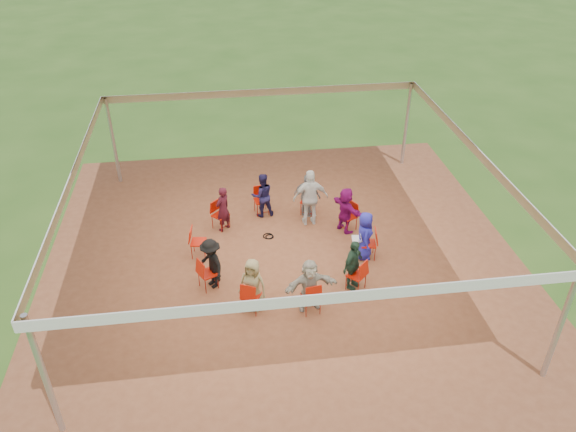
{
  "coord_description": "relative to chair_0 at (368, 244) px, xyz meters",
  "views": [
    {
      "loc": [
        -1.57,
        -12.48,
        9.45
      ],
      "look_at": [
        0.17,
        0.3,
        1.13
      ],
      "focal_mm": 35.0,
      "sensor_mm": 36.0,
      "label": 1
    }
  ],
  "objects": [
    {
      "name": "person_seated_8",
      "position": [
        -0.74,
        -1.21,
        0.27
      ],
      "size": [
        0.89,
        0.89,
        1.42
      ],
      "primitive_type": "imported",
      "rotation": [
        0.0,
        0.0,
        0.79
      ],
      "color": "#254433",
      "rests_on": "ground"
    },
    {
      "name": "chair_7",
      "position": [
        -3.37,
        -1.74,
        0.0
      ],
      "size": [
        0.57,
        0.58,
        0.9
      ],
      "primitive_type": null,
      "rotation": [
        0.0,
        0.0,
        -0.47
      ],
      "color": "red",
      "rests_on": "ground"
    },
    {
      "name": "person_seated_0",
      "position": [
        -0.12,
        0.02,
        0.27
      ],
      "size": [
        0.49,
        0.75,
        1.42
      ],
      "primitive_type": "imported",
      "rotation": [
        0.0,
        0.0,
        1.42
      ],
      "color": "#2423AA",
      "rests_on": "ground"
    },
    {
      "name": "person_seated_6",
      "position": [
        -3.31,
        -1.63,
        0.27
      ],
      "size": [
        0.8,
        0.66,
        1.42
      ],
      "primitive_type": "imported",
      "rotation": [
        0.0,
        0.0,
        -0.47
      ],
      "color": "#8F8254",
      "rests_on": "ground"
    },
    {
      "name": "chair_8",
      "position": [
        -1.94,
        -1.96,
        0.0
      ],
      "size": [
        0.49,
        0.5,
        0.9
      ],
      "primitive_type": null,
      "rotation": [
        0.0,
        0.0,
        0.16
      ],
      "color": "red",
      "rests_on": "ground"
    },
    {
      "name": "chair_4",
      "position": [
        -3.98,
        2.0,
        0.0
      ],
      "size": [
        0.61,
        0.61,
        0.9
      ],
      "primitive_type": null,
      "rotation": [
        0.0,
        0.0,
        -2.35
      ],
      "color": "red",
      "rests_on": "ground"
    },
    {
      "name": "person_seated_5",
      "position": [
        -4.29,
        -0.67,
        0.27
      ],
      "size": [
        0.83,
        1.03,
        1.42
      ],
      "primitive_type": "imported",
      "rotation": [
        0.0,
        0.0,
        -1.09
      ],
      "color": "black",
      "rests_on": "ground"
    },
    {
      "name": "chair_5",
      "position": [
        -4.63,
        0.71,
        0.0
      ],
      "size": [
        0.5,
        0.48,
        0.9
      ],
      "primitive_type": null,
      "rotation": [
        0.0,
        0.0,
        -1.72
      ],
      "color": "red",
      "rests_on": "ground"
    },
    {
      "name": "chair_2",
      "position": [
        -1.26,
        2.45,
        0.0
      ],
      "size": [
        0.57,
        0.58,
        0.9
      ],
      "primitive_type": null,
      "rotation": [
        0.0,
        0.0,
        2.68
      ],
      "color": "red",
      "rests_on": "ground"
    },
    {
      "name": "chair_0",
      "position": [
        0.0,
        0.0,
        0.0
      ],
      "size": [
        0.5,
        0.48,
        0.9
      ],
      "primitive_type": null,
      "rotation": [
        0.0,
        0.0,
        1.42
      ],
      "color": "red",
      "rests_on": "ground"
    },
    {
      "name": "tent",
      "position": [
        -2.32,
        0.35,
        1.92
      ],
      "size": [
        10.33,
        10.33,
        3.0
      ],
      "color": "#B2B2B7",
      "rests_on": "ground"
    },
    {
      "name": "chair_9",
      "position": [
        -0.65,
        -1.29,
        0.0
      ],
      "size": [
        0.61,
        0.61,
        0.9
      ],
      "primitive_type": null,
      "rotation": [
        0.0,
        0.0,
        0.79
      ],
      "color": "red",
      "rests_on": "ground"
    },
    {
      "name": "person_seated_2",
      "position": [
        -1.32,
        2.34,
        0.27
      ],
      "size": [
        0.94,
        0.76,
        1.42
      ],
      "primitive_type": "imported",
      "rotation": [
        0.0,
        0.0,
        2.68
      ],
      "color": "slate",
      "rests_on": "ground"
    },
    {
      "name": "standing_person",
      "position": [
        -1.3,
        1.89,
        0.45
      ],
      "size": [
        1.07,
        0.57,
        1.8
      ],
      "primitive_type": "imported",
      "rotation": [
        0.0,
        0.0,
        3.17
      ],
      "color": "silver",
      "rests_on": "ground"
    },
    {
      "name": "ground",
      "position": [
        -2.32,
        0.35,
        -0.45
      ],
      "size": [
        80.0,
        80.0,
        0.0
      ],
      "primitive_type": "plane",
      "color": "#31581B",
      "rests_on": "ground"
    },
    {
      "name": "laptop",
      "position": [
        -0.27,
        0.04,
        0.22
      ],
      "size": [
        0.32,
        0.38,
        0.24
      ],
      "rotation": [
        0.0,
        0.0,
        1.42
      ],
      "color": "#B7B7BC",
      "rests_on": "ground"
    },
    {
      "name": "chair_3",
      "position": [
        -2.7,
        2.67,
        0.0
      ],
      "size": [
        0.49,
        0.5,
        0.9
      ],
      "primitive_type": null,
      "rotation": [
        0.0,
        0.0,
        -2.98
      ],
      "color": "red",
      "rests_on": "ground"
    },
    {
      "name": "person_seated_7",
      "position": [
        -1.96,
        -1.84,
        0.27
      ],
      "size": [
        1.38,
        0.7,
        1.42
      ],
      "primitive_type": "imported",
      "rotation": [
        0.0,
        0.0,
        0.16
      ],
      "color": "#ACA899",
      "rests_on": "ground"
    },
    {
      "name": "chair_6",
      "position": [
        -4.4,
        -0.72,
        0.0
      ],
      "size": [
        0.58,
        0.58,
        0.9
      ],
      "primitive_type": null,
      "rotation": [
        0.0,
        0.0,
        -1.09
      ],
      "color": "red",
      "rests_on": "ground"
    },
    {
      "name": "person_seated_1",
      "position": [
        -0.34,
        1.37,
        0.27
      ],
      "size": [
        1.04,
        1.4,
        1.42
      ],
      "primitive_type": "imported",
      "rotation": [
        0.0,
        0.0,
        2.05
      ],
      "color": "#7E0E62",
      "rests_on": "ground"
    },
    {
      "name": "dirt_patch",
      "position": [
        -2.32,
        0.35,
        -0.44
      ],
      "size": [
        13.0,
        13.0,
        0.0
      ],
      "primitive_type": "plane",
      "color": "brown",
      "rests_on": "ground"
    },
    {
      "name": "chair_1",
      "position": [
        -0.23,
        1.43,
        0.0
      ],
      "size": [
        0.58,
        0.58,
        0.9
      ],
      "primitive_type": null,
      "rotation": [
        0.0,
        0.0,
        2.05
      ],
      "color": "red",
      "rests_on": "ground"
    },
    {
      "name": "person_seated_3",
      "position": [
        -2.68,
        2.55,
        0.27
      ],
      "size": [
        0.75,
        0.51,
        1.42
      ],
      "primitive_type": "imported",
      "rotation": [
        0.0,
        0.0,
        -2.98
      ],
      "color": "#1B1740",
      "rests_on": "ground"
    },
    {
      "name": "person_seated_4",
      "position": [
        -3.9,
        1.92,
        0.27
      ],
      "size": [
        0.61,
        0.61,
        1.42
      ],
      "primitive_type": "imported",
      "rotation": [
        0.0,
        0.0,
        -2.35
      ],
      "color": "#3B0E19",
      "rests_on": "ground"
    },
    {
      "name": "cable_coil",
      "position": [
        -2.62,
        1.34,
        -0.43
      ],
      "size": [
        0.36,
        0.36,
        0.03
      ],
      "rotation": [
        0.0,
        0.0,
        -0.19
      ],
      "color": "black",
      "rests_on": "ground"
    }
  ]
}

